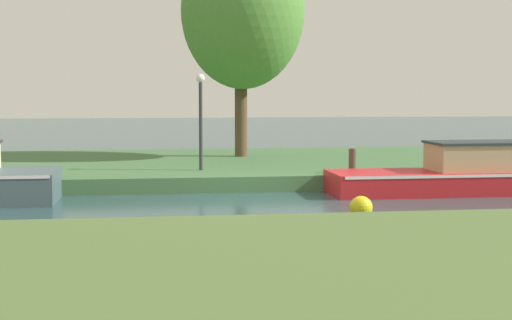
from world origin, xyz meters
name	(u,v)px	position (x,y,z in m)	size (l,w,h in m)	color
ground_plane	(275,203)	(0.00, 0.00, 0.00)	(120.00, 120.00, 0.00)	#2B494D
riverbank_far	(239,166)	(0.00, 7.00, 0.20)	(72.00, 10.00, 0.40)	#426A3E
riverbank_near	(404,298)	(0.00, -9.00, 0.20)	(72.00, 10.00, 0.40)	#4F6834
willow_tree_left	(243,11)	(0.25, 7.86, 5.17)	(4.00, 4.49, 7.34)	brown
lamp_post	(201,109)	(-1.41, 3.91, 2.08)	(0.24, 0.24, 2.64)	#333338
mooring_post_near	(352,161)	(2.52, 2.58, 0.72)	(0.19, 0.19, 0.65)	brown
channel_buoy	(361,207)	(1.37, -2.36, 0.23)	(0.46, 0.46, 0.46)	yellow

